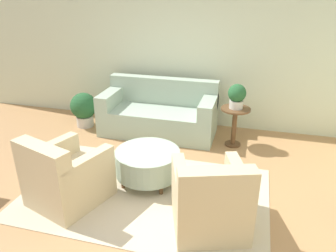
% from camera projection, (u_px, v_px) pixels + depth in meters
% --- Properties ---
extents(ground_plane, '(16.00, 16.00, 0.00)m').
position_uv_depth(ground_plane, '(146.00, 193.00, 4.28)').
color(ground_plane, '#AD7F51').
extents(wall_back, '(8.99, 0.12, 2.80)m').
position_uv_depth(wall_back, '(189.00, 50.00, 5.99)').
color(wall_back, beige).
rests_on(wall_back, ground_plane).
extents(rug, '(3.12, 2.00, 0.01)m').
position_uv_depth(rug, '(146.00, 193.00, 4.28)').
color(rug, beige).
rests_on(rug, ground_plane).
extents(couch, '(2.03, 0.90, 0.95)m').
position_uv_depth(couch, '(159.00, 114.00, 5.92)').
color(couch, '#9EB29E').
rests_on(couch, ground_plane).
extents(armchair_left, '(1.01, 1.05, 0.89)m').
position_uv_depth(armchair_left, '(65.00, 178.00, 3.99)').
color(armchair_left, '#C6B289').
rests_on(armchair_left, rug).
extents(armchair_right, '(1.01, 1.05, 0.89)m').
position_uv_depth(armchair_right, '(210.00, 201.00, 3.56)').
color(armchair_right, '#C6B289').
rests_on(armchair_right, rug).
extents(ottoman_table, '(0.88, 0.88, 0.45)m').
position_uv_depth(ottoman_table, '(148.00, 162.00, 4.45)').
color(ottoman_table, '#9EB29E').
rests_on(ottoman_table, rug).
extents(side_table, '(0.48, 0.48, 0.67)m').
position_uv_depth(side_table, '(235.00, 121.00, 5.40)').
color(side_table, brown).
rests_on(side_table, ground_plane).
extents(potted_plant_on_side_table, '(0.29, 0.29, 0.40)m').
position_uv_depth(potted_plant_on_side_table, '(237.00, 95.00, 5.22)').
color(potted_plant_on_side_table, beige).
rests_on(potted_plant_on_side_table, side_table).
extents(potted_plant_floor, '(0.49, 0.49, 0.66)m').
position_uv_depth(potted_plant_floor, '(84.00, 108.00, 6.18)').
color(potted_plant_floor, beige).
rests_on(potted_plant_floor, ground_plane).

